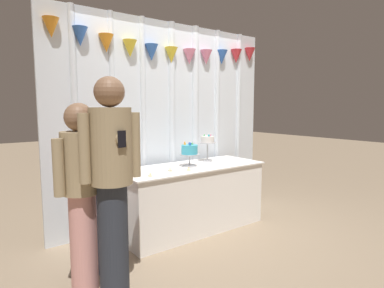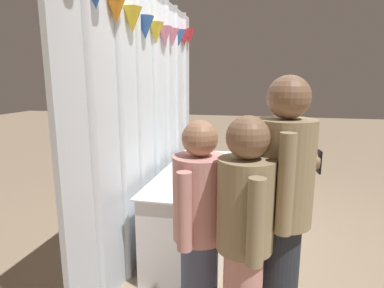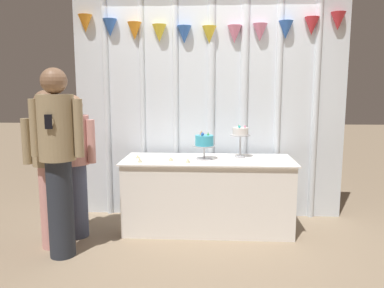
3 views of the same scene
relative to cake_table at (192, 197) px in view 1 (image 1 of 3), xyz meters
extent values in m
plane|color=gray|center=(0.00, -0.10, -0.40)|extent=(24.00, 24.00, 0.00)
cube|color=silver|center=(0.00, 0.49, 0.90)|extent=(3.21, 0.04, 2.59)
cylinder|color=silver|center=(-1.23, 0.47, 0.90)|extent=(0.07, 0.07, 2.59)
cylinder|color=silver|center=(-0.79, 0.47, 0.90)|extent=(0.06, 0.06, 2.59)
cylinder|color=silver|center=(-0.40, 0.47, 0.90)|extent=(0.07, 0.07, 2.59)
cylinder|color=silver|center=(0.03, 0.47, 0.90)|extent=(0.09, 0.09, 2.59)
cylinder|color=silver|center=(0.41, 0.47, 0.90)|extent=(0.10, 0.10, 2.59)
cylinder|color=silver|center=(0.81, 0.47, 0.90)|extent=(0.08, 0.08, 2.59)
cylinder|color=silver|center=(1.25, 0.47, 0.90)|extent=(0.07, 0.07, 2.59)
cone|color=orange|center=(-1.44, 0.43, 1.91)|extent=(0.17, 0.17, 0.20)
cone|color=blue|center=(-1.16, 0.43, 1.86)|extent=(0.17, 0.17, 0.20)
cone|color=orange|center=(-0.87, 0.43, 1.82)|extent=(0.17, 0.17, 0.20)
cone|color=yellow|center=(-0.58, 0.43, 1.79)|extent=(0.17, 0.17, 0.20)
cone|color=blue|center=(-0.29, 0.43, 1.77)|extent=(0.17, 0.17, 0.20)
cone|color=yellow|center=(0.00, 0.43, 1.77)|extent=(0.17, 0.17, 0.20)
cone|color=pink|center=(0.29, 0.43, 1.77)|extent=(0.17, 0.17, 0.20)
cone|color=pink|center=(0.58, 0.43, 1.79)|extent=(0.17, 0.17, 0.20)
cone|color=blue|center=(0.87, 0.43, 1.82)|extent=(0.17, 0.17, 0.20)
cone|color=#DB333D|center=(1.16, 0.43, 1.86)|extent=(0.17, 0.17, 0.20)
cone|color=#DB333D|center=(1.44, 0.43, 1.91)|extent=(0.17, 0.17, 0.20)
cube|color=white|center=(0.00, 0.00, -0.01)|extent=(1.80, 0.66, 0.78)
cube|color=white|center=(0.00, 0.00, 0.39)|extent=(1.85, 0.71, 0.01)
cylinder|color=#B2B2B7|center=(-0.04, -0.01, 0.40)|extent=(0.17, 0.17, 0.01)
cylinder|color=#B2B2B7|center=(-0.04, -0.01, 0.47)|extent=(0.02, 0.02, 0.13)
cylinder|color=#B2B2B7|center=(-0.04, -0.01, 0.54)|extent=(0.24, 0.24, 0.01)
cylinder|color=#3DB2D1|center=(-0.04, -0.01, 0.60)|extent=(0.20, 0.20, 0.11)
cone|color=green|center=(0.00, -0.01, 0.68)|extent=(0.03, 0.03, 0.04)
cone|color=orange|center=(-0.08, 0.04, 0.68)|extent=(0.03, 0.03, 0.05)
sphere|color=blue|center=(-0.06, -0.05, 0.68)|extent=(0.04, 0.04, 0.04)
cylinder|color=#B2B2B7|center=(0.36, 0.13, 0.40)|extent=(0.12, 0.12, 0.01)
cylinder|color=#B2B2B7|center=(0.36, 0.13, 0.52)|extent=(0.02, 0.02, 0.23)
cylinder|color=#B2B2B7|center=(0.36, 0.13, 0.65)|extent=(0.22, 0.22, 0.01)
cylinder|color=white|center=(0.36, 0.13, 0.69)|extent=(0.17, 0.17, 0.08)
sphere|color=pink|center=(0.40, 0.12, 0.74)|extent=(0.03, 0.03, 0.03)
cone|color=green|center=(0.34, 0.18, 0.75)|extent=(0.02, 0.02, 0.03)
sphere|color=#2DB2B7|center=(0.34, 0.08, 0.74)|extent=(0.03, 0.03, 0.03)
cylinder|color=beige|center=(-0.77, -0.01, 0.40)|extent=(0.05, 0.05, 0.02)
sphere|color=#F9CC4C|center=(-0.77, -0.01, 0.42)|extent=(0.01, 0.01, 0.01)
cylinder|color=beige|center=(-0.71, -0.23, 0.41)|extent=(0.04, 0.04, 0.02)
sphere|color=#F9CC4C|center=(-0.71, -0.23, 0.43)|extent=(0.01, 0.01, 0.01)
cylinder|color=beige|center=(-0.39, -0.12, 0.41)|extent=(0.05, 0.05, 0.02)
sphere|color=#F9CC4C|center=(-0.39, -0.12, 0.43)|extent=(0.01, 0.01, 0.01)
cylinder|color=beige|center=(-0.21, -0.22, 0.41)|extent=(0.04, 0.04, 0.02)
sphere|color=#F9CC4C|center=(-0.21, -0.22, 0.43)|extent=(0.01, 0.01, 0.01)
cylinder|color=#4C5675|center=(-1.38, -0.29, 0.00)|extent=(0.27, 0.27, 0.79)
cylinder|color=#D6938E|center=(-1.38, -0.29, 0.64)|extent=(0.38, 0.38, 0.50)
sphere|color=#A37556|center=(-1.38, -0.29, 0.99)|extent=(0.21, 0.21, 0.21)
cylinder|color=#D6938E|center=(-1.57, -0.25, 0.63)|extent=(0.08, 0.08, 0.44)
cylinder|color=#D6938E|center=(-1.18, -0.33, 0.63)|extent=(0.08, 0.08, 0.44)
cylinder|color=#D6938E|center=(-1.53, -0.56, 0.02)|extent=(0.27, 0.27, 0.83)
cylinder|color=#9E8966|center=(-1.53, -0.56, 0.68)|extent=(0.38, 0.38, 0.49)
sphere|color=#846047|center=(-1.53, -0.56, 1.04)|extent=(0.22, 0.22, 0.22)
cube|color=maroon|center=(-1.53, -0.70, 0.70)|extent=(0.04, 0.02, 0.32)
cylinder|color=#9E8966|center=(-1.71, -0.62, 0.67)|extent=(0.08, 0.08, 0.43)
cylinder|color=#9E8966|center=(-1.34, -0.72, 0.89)|extent=(0.08, 0.43, 0.08)
cube|color=black|center=(-1.34, -0.94, 0.89)|extent=(0.06, 0.02, 0.12)
cylinder|color=#282D38|center=(-1.35, -0.76, 0.06)|extent=(0.24, 0.24, 0.92)
cylinder|color=#9E8966|center=(-1.35, -0.76, 0.82)|extent=(0.33, 0.33, 0.59)
sphere|color=#846047|center=(-1.35, -0.76, 1.23)|extent=(0.23, 0.23, 0.23)
cube|color=#664C84|center=(-1.35, -0.91, 0.85)|extent=(0.04, 0.01, 0.38)
cylinder|color=#9E8966|center=(-1.56, -0.76, 0.81)|extent=(0.08, 0.08, 0.52)
cylinder|color=#9E8966|center=(-1.15, -0.77, 0.81)|extent=(0.08, 0.08, 0.52)
camera|label=1|loc=(-2.35, -3.11, 1.13)|focal=30.38mm
camera|label=2|loc=(-3.12, -0.63, 1.33)|focal=29.76mm
camera|label=3|loc=(0.05, -4.07, 1.19)|focal=35.49mm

